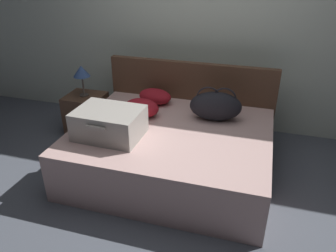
# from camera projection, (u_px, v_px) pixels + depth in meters

# --- Properties ---
(ground_plane) EXTENTS (12.00, 12.00, 0.00)m
(ground_plane) POSITION_uv_depth(u_px,v_px,m) (159.00, 195.00, 3.08)
(ground_plane) COLOR #4C515B
(back_wall) EXTENTS (8.00, 0.10, 2.60)m
(back_wall) POSITION_uv_depth(u_px,v_px,m) (201.00, 20.00, 3.88)
(back_wall) COLOR #B7C1B2
(back_wall) RESTS_ON ground
(bed) EXTENTS (1.88, 1.53, 0.48)m
(bed) POSITION_uv_depth(u_px,v_px,m) (171.00, 151.00, 3.30)
(bed) COLOR #BC9993
(bed) RESTS_ON ground
(headboard) EXTENTS (1.92, 0.08, 0.92)m
(headboard) POSITION_uv_depth(u_px,v_px,m) (190.00, 101.00, 3.89)
(headboard) COLOR #4C3323
(headboard) RESTS_ON ground
(hard_case_large) EXTENTS (0.61, 0.48, 0.26)m
(hard_case_large) POSITION_uv_depth(u_px,v_px,m) (109.00, 123.00, 3.03)
(hard_case_large) COLOR gray
(hard_case_large) RESTS_ON bed
(duffel_bag) EXTENTS (0.54, 0.30, 0.35)m
(duffel_bag) POSITION_uv_depth(u_px,v_px,m) (216.00, 106.00, 3.32)
(duffel_bag) COLOR black
(duffel_bag) RESTS_ON bed
(pillow_near_headboard) EXTENTS (0.42, 0.32, 0.17)m
(pillow_near_headboard) POSITION_uv_depth(u_px,v_px,m) (155.00, 96.00, 3.73)
(pillow_near_headboard) COLOR maroon
(pillow_near_headboard) RESTS_ON bed
(pillow_center_head) EXTENTS (0.38, 0.29, 0.19)m
(pillow_center_head) POSITION_uv_depth(u_px,v_px,m) (142.00, 108.00, 3.42)
(pillow_center_head) COLOR maroon
(pillow_center_head) RESTS_ON bed
(nightstand) EXTENTS (0.44, 0.40, 0.50)m
(nightstand) POSITION_uv_depth(u_px,v_px,m) (87.00, 114.00, 4.05)
(nightstand) COLOR #4C3323
(nightstand) RESTS_ON ground
(table_lamp) EXTENTS (0.19, 0.19, 0.37)m
(table_lamp) POSITION_uv_depth(u_px,v_px,m) (81.00, 72.00, 3.80)
(table_lamp) COLOR #3F3833
(table_lamp) RESTS_ON nightstand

